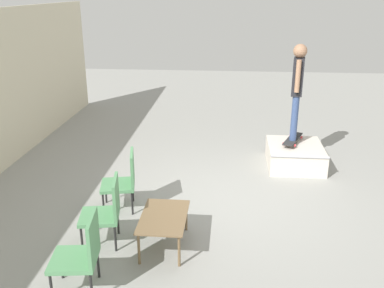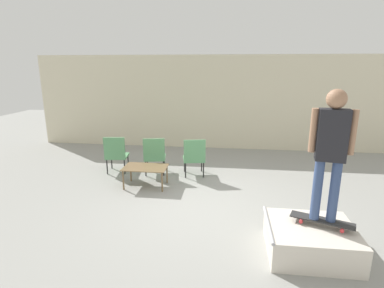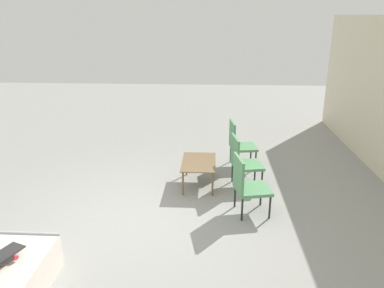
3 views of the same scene
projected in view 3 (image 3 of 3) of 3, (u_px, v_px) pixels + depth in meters
name	position (u px, v px, depth m)	size (l,w,h in m)	color
ground_plane	(136.00, 223.00, 5.69)	(24.00, 24.00, 0.00)	gray
coffee_table	(199.00, 164.00, 6.84)	(0.97, 0.61, 0.46)	brown
patio_chair_left	(239.00, 142.00, 7.69)	(0.58, 0.58, 0.96)	black
patio_chair_center	(242.00, 160.00, 6.75)	(0.60, 0.60, 0.96)	black
patio_chair_right	(247.00, 183.00, 5.82)	(0.61, 0.61, 0.96)	black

